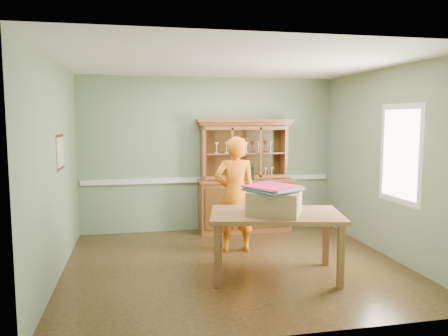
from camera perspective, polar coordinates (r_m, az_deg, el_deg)
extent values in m
plane|color=#4F3619|center=(6.08, 1.38, -12.52)|extent=(4.50, 4.50, 0.00)
plane|color=white|center=(5.79, 1.45, 13.63)|extent=(4.50, 4.50, 0.00)
plane|color=gray|center=(7.73, -1.92, 1.81)|extent=(4.50, 0.00, 4.50)
plane|color=gray|center=(5.71, -21.14, -0.27)|extent=(0.00, 4.00, 4.00)
plane|color=gray|center=(6.66, 20.65, 0.64)|extent=(0.00, 4.00, 4.00)
plane|color=gray|center=(3.88, 8.09, -2.89)|extent=(4.50, 0.00, 4.50)
cube|color=white|center=(7.76, -1.88, -1.52)|extent=(4.41, 0.05, 0.08)
cube|color=#301F13|center=(5.99, -20.56, 1.97)|extent=(0.03, 0.60, 0.46)
cube|color=#C5B090|center=(5.99, -20.50, 1.97)|extent=(0.01, 0.52, 0.38)
cube|color=white|center=(6.38, 21.98, 1.71)|extent=(0.03, 0.96, 1.36)
cube|color=white|center=(6.38, 21.94, 1.71)|extent=(0.01, 0.80, 1.20)
cube|color=brown|center=(7.74, 2.72, -4.95)|extent=(1.60, 0.49, 0.89)
cube|color=brown|center=(7.66, 2.76, -1.57)|extent=(1.66, 0.54, 0.04)
cube|color=#5A3B15|center=(7.83, 2.35, 2.19)|extent=(1.51, 0.04, 0.94)
cube|color=brown|center=(7.54, -2.77, 2.02)|extent=(0.05, 0.34, 0.94)
cube|color=brown|center=(7.90, 7.77, 2.17)|extent=(0.05, 0.34, 0.94)
cube|color=brown|center=(7.67, 2.64, 5.80)|extent=(1.60, 0.39, 0.05)
cube|color=brown|center=(7.65, 2.68, 6.20)|extent=(1.68, 0.43, 0.05)
cube|color=brown|center=(7.69, 2.62, 1.94)|extent=(1.41, 0.29, 0.02)
imported|color=#B2B2B7|center=(7.69, 1.64, -0.75)|extent=(0.16, 0.16, 0.17)
imported|color=yellow|center=(7.65, -0.31, -1.26)|extent=(0.19, 0.19, 0.05)
cylinder|color=black|center=(7.52, 3.70, -0.49)|extent=(0.06, 0.06, 0.29)
cube|color=brown|center=(5.52, 6.79, -6.09)|extent=(1.79, 1.29, 0.05)
cube|color=brown|center=(5.21, -0.88, -11.40)|extent=(0.09, 0.09, 0.75)
cube|color=brown|center=(5.98, -0.65, -9.06)|extent=(0.09, 0.09, 0.75)
cube|color=brown|center=(5.37, 15.01, -11.09)|extent=(0.09, 0.09, 0.75)
cube|color=brown|center=(6.11, 13.17, -8.88)|extent=(0.09, 0.09, 0.75)
cube|color=#9A764F|center=(5.40, 6.59, -4.51)|extent=(0.78, 0.73, 0.29)
cube|color=blue|center=(5.38, 6.37, -2.95)|extent=(0.73, 0.73, 0.01)
cube|color=yellow|center=(5.38, 6.37, -2.86)|extent=(0.73, 0.73, 0.01)
cube|color=#3CCD7A|center=(5.38, 6.38, -2.76)|extent=(0.73, 0.73, 0.01)
cube|color=#2F80DF|center=(5.37, 6.38, -2.67)|extent=(0.73, 0.73, 0.01)
cube|color=#EA6FD4|center=(5.37, 6.38, -2.57)|extent=(0.73, 0.73, 0.01)
cube|color=#E42256|center=(5.37, 6.38, -2.48)|extent=(0.73, 0.73, 0.01)
cube|color=#D5205E|center=(5.37, 6.38, -2.38)|extent=(0.73, 0.73, 0.01)
imported|color=orange|center=(6.48, 1.44, -3.47)|extent=(0.66, 0.46, 1.72)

